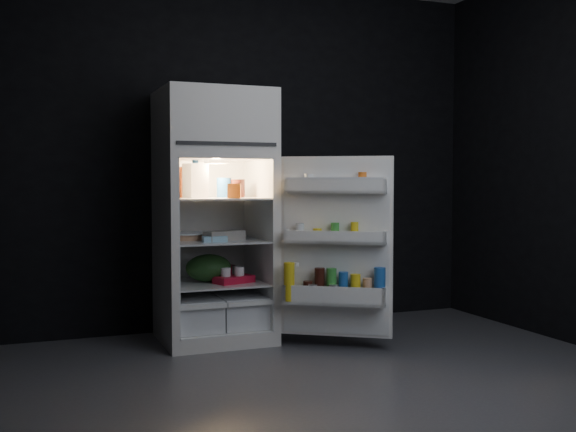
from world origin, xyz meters
name	(u,v)px	position (x,y,z in m)	size (l,w,h in m)	color
floor	(330,386)	(0.00, 0.00, 0.00)	(4.00, 3.40, 0.00)	#4C4C51
wall_back	(238,155)	(0.00, 1.70, 1.35)	(4.00, 0.00, 2.70)	black
wall_front	(563,115)	(0.00, -1.70, 1.35)	(4.00, 0.00, 2.70)	black
refrigerator	(213,207)	(-0.31, 1.32, 0.96)	(0.76, 0.71, 1.78)	white
fridge_door	(336,250)	(0.39, 0.73, 0.68)	(0.70, 0.56, 1.22)	white
milk_jug	(195,181)	(-0.44, 1.28, 1.15)	(0.14, 0.14, 0.24)	white
mayo_jar	(224,188)	(-0.22, 1.34, 1.10)	(0.11, 0.11, 0.14)	#1E53A3
jam_jar	(237,188)	(-0.13, 1.32, 1.09)	(0.11, 0.11, 0.13)	black
amber_bottle	(179,182)	(-0.53, 1.42, 1.14)	(0.07, 0.07, 0.22)	#B0481C
small_carton	(234,191)	(-0.23, 1.06, 1.08)	(0.09, 0.07, 0.10)	orange
egg_carton	(224,236)	(-0.27, 1.18, 0.76)	(0.29, 0.11, 0.07)	gray
pie	(189,237)	(-0.47, 1.37, 0.75)	(0.27, 0.27, 0.04)	tan
flat_package	(215,239)	(-0.35, 1.12, 0.75)	(0.16, 0.08, 0.04)	#87B7D1
wrapped_pkg	(236,234)	(-0.11, 1.39, 0.75)	(0.11, 0.09, 0.05)	#EDECC2
produce_bag	(209,268)	(-0.35, 1.30, 0.52)	(0.33, 0.28, 0.20)	#193815
yogurt_tray	(234,279)	(-0.20, 1.17, 0.45)	(0.27, 0.15, 0.05)	#AF0F27
small_can_red	(231,271)	(-0.13, 1.45, 0.47)	(0.08, 0.08, 0.09)	#AF0F27
small_can_silver	(235,271)	(-0.11, 1.43, 0.47)	(0.07, 0.07, 0.09)	silver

